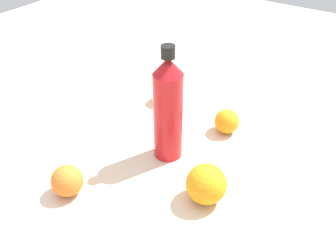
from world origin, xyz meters
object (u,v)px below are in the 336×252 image
orange_2 (206,184)px  orange_3 (165,92)px  orange_1 (67,181)px  water_bottle (168,109)px  orange_0 (227,121)px

orange_2 → orange_3: bearing=-133.3°
orange_1 → orange_3: (-0.41, -0.04, -0.00)m
water_bottle → orange_0: bearing=54.0°
orange_0 → orange_3: size_ratio=0.96×
orange_0 → orange_1: bearing=-24.6°
water_bottle → orange_2: 0.19m
orange_1 → orange_3: same height
orange_1 → orange_3: 0.41m
water_bottle → orange_0: water_bottle is taller
water_bottle → orange_1: 0.26m
water_bottle → orange_3: 0.25m
water_bottle → orange_2: (0.08, 0.14, -0.08)m
water_bottle → orange_0: 0.20m
water_bottle → orange_0: size_ratio=4.38×
orange_0 → orange_1: size_ratio=0.94×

